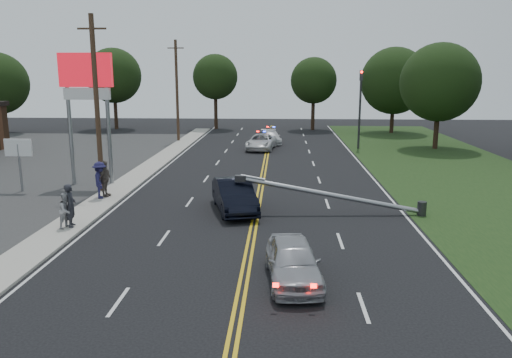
# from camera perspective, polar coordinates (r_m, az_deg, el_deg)

# --- Properties ---
(ground) EXTENTS (120.00, 120.00, 0.00)m
(ground) POSITION_cam_1_polar(r_m,az_deg,el_deg) (17.30, -1.35, -11.24)
(ground) COLOR black
(ground) RESTS_ON ground
(sidewalk) EXTENTS (1.80, 70.00, 0.12)m
(sidewalk) POSITION_cam_1_polar(r_m,az_deg,el_deg) (28.39, -16.98, -2.30)
(sidewalk) COLOR #A5A095
(sidewalk) RESTS_ON ground
(centerline_yellow) EXTENTS (0.36, 80.00, 0.00)m
(centerline_yellow) POSITION_cam_1_polar(r_m,az_deg,el_deg) (26.76, 0.23, -2.73)
(centerline_yellow) COLOR gold
(centerline_yellow) RESTS_ON ground
(pylon_sign) EXTENTS (3.20, 0.35, 8.00)m
(pylon_sign) POSITION_cam_1_polar(r_m,az_deg,el_deg) (32.07, -18.80, 9.92)
(pylon_sign) COLOR gray
(pylon_sign) RESTS_ON ground
(small_sign) EXTENTS (1.60, 0.14, 3.10)m
(small_sign) POSITION_cam_1_polar(r_m,az_deg,el_deg) (32.04, -25.49, 2.79)
(small_sign) COLOR gray
(small_sign) RESTS_ON ground
(traffic_signal) EXTENTS (0.28, 0.41, 7.05)m
(traffic_signal) POSITION_cam_1_polar(r_m,az_deg,el_deg) (46.46, 11.82, 8.55)
(traffic_signal) COLOR #2D2D30
(traffic_signal) RESTS_ON ground
(fallen_streetlight) EXTENTS (9.36, 0.44, 1.91)m
(fallen_streetlight) POSITION_cam_1_polar(r_m,az_deg,el_deg) (24.75, 9.75, -1.96)
(fallen_streetlight) COLOR #2D2D30
(fallen_streetlight) RESTS_ON ground
(utility_pole_mid) EXTENTS (1.60, 0.28, 10.00)m
(utility_pole_mid) POSITION_cam_1_polar(r_m,az_deg,el_deg) (29.77, -17.74, 8.11)
(utility_pole_mid) COLOR #382619
(utility_pole_mid) RESTS_ON ground
(utility_pole_far) EXTENTS (1.60, 0.28, 10.00)m
(utility_pole_far) POSITION_cam_1_polar(r_m,az_deg,el_deg) (50.95, -9.02, 9.94)
(utility_pole_far) COLOR #382619
(utility_pole_far) RESTS_ON ground
(tree_5) EXTENTS (6.62, 6.62, 9.81)m
(tree_5) POSITION_cam_1_polar(r_m,az_deg,el_deg) (64.10, -15.97, 11.29)
(tree_5) COLOR black
(tree_5) RESTS_ON ground
(tree_6) EXTENTS (5.46, 5.46, 9.08)m
(tree_6) POSITION_cam_1_polar(r_m,az_deg,el_deg) (62.10, -4.68, 11.55)
(tree_6) COLOR black
(tree_6) RESTS_ON ground
(tree_7) EXTENTS (5.52, 5.52, 8.69)m
(tree_7) POSITION_cam_1_polar(r_m,az_deg,el_deg) (61.28, 6.61, 11.11)
(tree_7) COLOR black
(tree_7) RESTS_ON ground
(tree_8) EXTENTS (7.58, 7.58, 9.72)m
(tree_8) POSITION_cam_1_polar(r_m,az_deg,el_deg) (59.92, 15.51, 10.76)
(tree_8) COLOR black
(tree_8) RESTS_ON ground
(tree_9) EXTENTS (7.00, 7.00, 9.50)m
(tree_9) POSITION_cam_1_polar(r_m,az_deg,el_deg) (48.35, 20.26, 10.33)
(tree_9) COLOR black
(tree_9) RESTS_ON ground
(crashed_sedan) EXTENTS (2.90, 5.13, 1.60)m
(crashed_sedan) POSITION_cam_1_polar(r_m,az_deg,el_deg) (25.06, -2.49, -1.90)
(crashed_sedan) COLOR black
(crashed_sedan) RESTS_ON ground
(waiting_sedan) EXTENTS (2.08, 4.32, 1.42)m
(waiting_sedan) POSITION_cam_1_polar(r_m,az_deg,el_deg) (16.83, 4.25, -9.33)
(waiting_sedan) COLOR #A8A9B0
(waiting_sedan) RESTS_ON ground
(emergency_a) EXTENTS (2.86, 5.21, 1.38)m
(emergency_a) POSITION_cam_1_polar(r_m,az_deg,el_deg) (45.30, 0.58, 4.26)
(emergency_a) COLOR silver
(emergency_a) RESTS_ON ground
(emergency_b) EXTENTS (2.35, 4.55, 1.26)m
(emergency_b) POSITION_cam_1_polar(r_m,az_deg,el_deg) (49.21, 1.70, 4.80)
(emergency_b) COLOR silver
(emergency_b) RESTS_ON ground
(bystander_a) EXTENTS (0.64, 0.80, 1.93)m
(bystander_a) POSITION_cam_1_polar(r_m,az_deg,el_deg) (23.58, -20.43, -2.84)
(bystander_a) COLOR #24252C
(bystander_a) RESTS_ON sidewalk
(bystander_b) EXTENTS (0.84, 0.94, 1.59)m
(bystander_b) POSITION_cam_1_polar(r_m,az_deg,el_deg) (23.53, -20.85, -3.34)
(bystander_b) COLOR #9D9DA2
(bystander_b) RESTS_ON sidewalk
(bystander_c) EXTENTS (1.16, 1.48, 2.02)m
(bystander_c) POSITION_cam_1_polar(r_m,az_deg,el_deg) (28.39, -17.40, -0.11)
(bystander_c) COLOR #1D1B44
(bystander_c) RESTS_ON sidewalk
(bystander_d) EXTENTS (0.64, 1.24, 2.02)m
(bystander_d) POSITION_cam_1_polar(r_m,az_deg,el_deg) (28.69, -16.90, 0.05)
(bystander_d) COLOR #61564D
(bystander_d) RESTS_ON sidewalk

